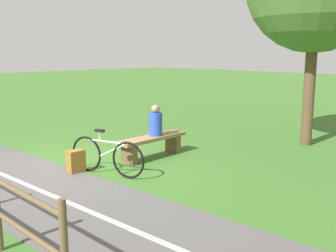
{
  "coord_description": "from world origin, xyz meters",
  "views": [
    {
      "loc": [
        4.36,
        7.34,
        2.42
      ],
      "look_at": [
        -0.77,
        2.08,
        1.03
      ],
      "focal_mm": 41.55,
      "sensor_mm": 36.0,
      "label": 1
    }
  ],
  "objects_px": {
    "bench": "(152,143)",
    "backpack": "(76,162)",
    "bicycle": "(107,156)",
    "person_seated": "(156,122)"
  },
  "relations": [
    {
      "from": "backpack",
      "to": "bicycle",
      "type": "bearing_deg",
      "value": 123.82
    },
    {
      "from": "bench",
      "to": "person_seated",
      "type": "distance_m",
      "value": 0.49
    },
    {
      "from": "person_seated",
      "to": "backpack",
      "type": "bearing_deg",
      "value": -8.87
    },
    {
      "from": "bicycle",
      "to": "backpack",
      "type": "xyz_separation_m",
      "value": [
        0.37,
        -0.56,
        -0.16
      ]
    },
    {
      "from": "bicycle",
      "to": "backpack",
      "type": "height_order",
      "value": "bicycle"
    },
    {
      "from": "bench",
      "to": "backpack",
      "type": "distance_m",
      "value": 1.91
    },
    {
      "from": "bench",
      "to": "bicycle",
      "type": "xyz_separation_m",
      "value": [
        1.52,
        0.32,
        0.03
      ]
    },
    {
      "from": "backpack",
      "to": "person_seated",
      "type": "bearing_deg",
      "value": 173.29
    },
    {
      "from": "person_seated",
      "to": "backpack",
      "type": "xyz_separation_m",
      "value": [
        2.0,
        -0.24,
        -0.6
      ]
    },
    {
      "from": "person_seated",
      "to": "bicycle",
      "type": "relative_size",
      "value": 0.43
    }
  ]
}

